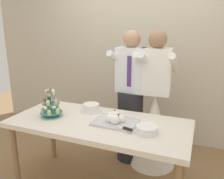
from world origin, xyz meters
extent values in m
cube|color=beige|center=(0.00, 1.43, 1.45)|extent=(5.20, 0.10, 2.90)
cube|color=silver|center=(0.00, 0.00, 0.75)|extent=(1.80, 0.80, 0.05)
cylinder|color=olive|center=(-0.82, -0.32, 0.36)|extent=(0.06, 0.06, 0.72)
cylinder|color=olive|center=(-0.82, 0.32, 0.36)|extent=(0.06, 0.06, 0.72)
cylinder|color=olive|center=(0.82, 0.32, 0.36)|extent=(0.06, 0.06, 0.72)
cylinder|color=teal|center=(-0.51, -0.06, 0.78)|extent=(0.17, 0.17, 0.01)
cylinder|color=teal|center=(-0.51, -0.06, 0.93)|extent=(0.01, 0.01, 0.31)
cylinder|color=teal|center=(-0.51, -0.06, 0.82)|extent=(0.23, 0.23, 0.01)
cylinder|color=#D1B784|center=(-0.43, -0.07, 0.84)|extent=(0.04, 0.04, 0.03)
sphere|color=beige|center=(-0.43, -0.07, 0.86)|extent=(0.04, 0.04, 0.04)
cylinder|color=#D1B784|center=(-0.50, 0.02, 0.84)|extent=(0.04, 0.04, 0.03)
sphere|color=#D6B27A|center=(-0.50, 0.02, 0.86)|extent=(0.04, 0.04, 0.04)
cylinder|color=#D1B784|center=(-0.59, -0.01, 0.84)|extent=(0.04, 0.04, 0.03)
sphere|color=brown|center=(-0.59, -0.01, 0.86)|extent=(0.04, 0.04, 0.04)
cylinder|color=#D1B784|center=(-0.58, -0.12, 0.84)|extent=(0.04, 0.04, 0.03)
sphere|color=#D6B27A|center=(-0.58, -0.12, 0.86)|extent=(0.04, 0.04, 0.04)
cylinder|color=#D1B784|center=(-0.48, -0.14, 0.84)|extent=(0.04, 0.04, 0.03)
sphere|color=beige|center=(-0.48, -0.14, 0.86)|extent=(0.04, 0.04, 0.04)
cylinder|color=teal|center=(-0.51, -0.06, 0.92)|extent=(0.18, 0.18, 0.01)
cylinder|color=#D1B784|center=(-0.45, -0.07, 0.93)|extent=(0.04, 0.04, 0.03)
sphere|color=#EAB7C6|center=(-0.45, -0.07, 0.96)|extent=(0.04, 0.04, 0.04)
cylinder|color=#D1B784|center=(-0.50, 0.00, 0.93)|extent=(0.04, 0.04, 0.03)
sphere|color=#EAB7C6|center=(-0.50, 0.00, 0.96)|extent=(0.04, 0.04, 0.04)
cylinder|color=#D1B784|center=(-0.57, -0.03, 0.93)|extent=(0.04, 0.04, 0.03)
sphere|color=brown|center=(-0.57, -0.03, 0.96)|extent=(0.04, 0.04, 0.04)
cylinder|color=#D1B784|center=(-0.56, -0.10, 0.93)|extent=(0.04, 0.04, 0.03)
sphere|color=brown|center=(-0.56, -0.10, 0.96)|extent=(0.04, 0.04, 0.04)
cylinder|color=#D1B784|center=(-0.50, -0.12, 0.93)|extent=(0.04, 0.04, 0.03)
sphere|color=white|center=(-0.50, -0.12, 0.96)|extent=(0.04, 0.04, 0.04)
cylinder|color=teal|center=(-0.51, -0.06, 1.01)|extent=(0.13, 0.13, 0.01)
cylinder|color=#D1B784|center=(-0.48, -0.06, 1.03)|extent=(0.04, 0.04, 0.03)
sphere|color=white|center=(-0.48, -0.06, 1.05)|extent=(0.04, 0.04, 0.04)
cylinder|color=#D1B784|center=(-0.50, -0.03, 1.03)|extent=(0.04, 0.04, 0.03)
sphere|color=#D6B27A|center=(-0.50, -0.03, 1.05)|extent=(0.04, 0.04, 0.04)
cylinder|color=#D1B784|center=(-0.55, -0.04, 1.03)|extent=(0.04, 0.04, 0.03)
sphere|color=#EAB7C6|center=(-0.55, -0.04, 1.05)|extent=(0.04, 0.04, 0.04)
cylinder|color=#D1B784|center=(-0.54, -0.09, 1.03)|extent=(0.04, 0.04, 0.03)
sphere|color=#EAB7C6|center=(-0.54, -0.09, 1.05)|extent=(0.04, 0.04, 0.04)
cylinder|color=#D1B784|center=(-0.50, -0.10, 1.03)|extent=(0.04, 0.04, 0.03)
sphere|color=brown|center=(-0.50, -0.10, 1.05)|extent=(0.04, 0.04, 0.04)
cube|color=silver|center=(0.18, 0.02, 0.79)|extent=(0.42, 0.31, 0.02)
sphere|color=white|center=(0.24, 0.02, 0.83)|extent=(0.08, 0.08, 0.08)
sphere|color=white|center=(0.19, 0.06, 0.83)|extent=(0.08, 0.08, 0.08)
sphere|color=white|center=(0.12, 0.06, 0.83)|extent=(0.08, 0.08, 0.08)
sphere|color=white|center=(0.13, -0.02, 0.83)|extent=(0.09, 0.09, 0.09)
sphere|color=white|center=(0.19, -0.04, 0.83)|extent=(0.10, 0.10, 0.10)
sphere|color=white|center=(0.18, 0.02, 0.84)|extent=(0.11, 0.11, 0.11)
sphere|color=#2D1938|center=(0.19, 0.02, 0.87)|extent=(0.02, 0.02, 0.02)
sphere|color=#DB474C|center=(0.15, 0.07, 0.87)|extent=(0.02, 0.02, 0.02)
sphere|color=#2D1938|center=(0.17, 0.04, 0.89)|extent=(0.02, 0.02, 0.02)
sphere|color=#B21923|center=(0.16, 0.05, 0.89)|extent=(0.02, 0.02, 0.02)
sphere|color=#DB474C|center=(0.20, -0.01, 0.88)|extent=(0.02, 0.02, 0.02)
sphere|color=#2D1938|center=(0.23, -0.03, 0.89)|extent=(0.02, 0.02, 0.02)
cube|color=silver|center=(0.21, -0.10, 0.80)|extent=(0.23, 0.07, 0.00)
cube|color=black|center=(0.35, -0.13, 0.81)|extent=(0.09, 0.05, 0.02)
cylinder|color=white|center=(0.51, -0.07, 0.78)|extent=(0.20, 0.20, 0.01)
cylinder|color=white|center=(0.51, -0.08, 0.79)|extent=(0.20, 0.20, 0.01)
cylinder|color=white|center=(0.51, -0.08, 0.80)|extent=(0.20, 0.20, 0.01)
cylinder|color=white|center=(0.51, -0.07, 0.81)|extent=(0.20, 0.20, 0.01)
cylinder|color=white|center=(0.51, -0.07, 0.82)|extent=(0.20, 0.20, 0.01)
cylinder|color=white|center=(0.51, -0.08, 0.84)|extent=(0.20, 0.20, 0.01)
cylinder|color=white|center=(-0.20, 0.23, 0.78)|extent=(0.24, 0.24, 0.01)
cylinder|color=white|center=(-0.20, 0.23, 0.82)|extent=(0.18, 0.18, 0.07)
cylinder|color=#232328|center=(0.12, 0.68, 0.46)|extent=(0.32, 0.32, 0.92)
cube|color=white|center=(0.12, 0.68, 1.19)|extent=(0.36, 0.23, 0.54)
sphere|color=tan|center=(0.12, 0.68, 1.55)|extent=(0.21, 0.21, 0.21)
cylinder|color=white|center=(-0.06, 0.70, 1.30)|extent=(0.12, 0.49, 0.28)
cylinder|color=white|center=(0.32, 0.66, 1.30)|extent=(0.12, 0.49, 0.28)
cube|color=#4C3372|center=(0.13, 0.58, 1.19)|extent=(0.05, 0.02, 0.36)
cone|color=white|center=(0.42, 0.68, 0.46)|extent=(0.56, 0.56, 0.92)
cube|color=white|center=(0.42, 0.68, 1.19)|extent=(0.35, 0.21, 0.54)
sphere|color=#997054|center=(0.42, 0.68, 1.55)|extent=(0.21, 0.21, 0.21)
cylinder|color=white|center=(0.23, 0.67, 1.30)|extent=(0.10, 0.49, 0.28)
cylinder|color=white|center=(0.61, 0.69, 1.30)|extent=(0.10, 0.49, 0.28)
camera|label=1|loc=(0.92, -1.89, 1.66)|focal=36.18mm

